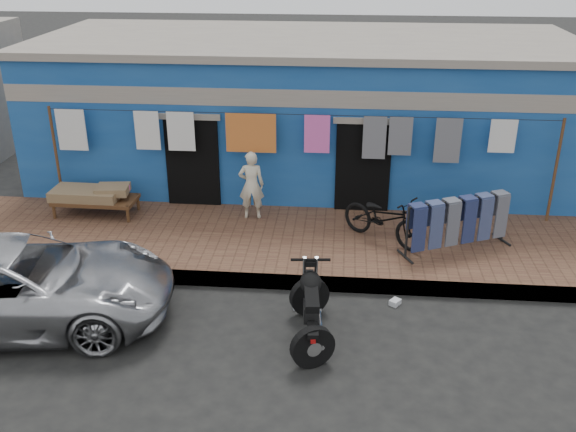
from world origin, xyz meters
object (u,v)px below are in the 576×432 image
object	(u,v)px
charpoy	(96,201)
motorcycle	(311,307)
jeans_rack	(457,223)
car	(15,283)
seated_person	(251,185)
bicycle	(384,213)

from	to	relation	value
charpoy	motorcycle	bearing A→B (deg)	-38.30
jeans_rack	car	bearing A→B (deg)	-159.51
seated_person	charpoy	bearing A→B (deg)	-2.86
car	charpoy	distance (m)	3.56
car	motorcycle	xyz separation A→B (m)	(4.50, -0.06, -0.14)
car	charpoy	size ratio (longest dim) A/B	2.76
bicycle	charpoy	distance (m)	5.81
seated_person	car	bearing A→B (deg)	44.81
jeans_rack	bicycle	bearing A→B (deg)	170.15
car	bicycle	world-z (taller)	bicycle
seated_person	motorcycle	size ratio (longest dim) A/B	0.80
charpoy	jeans_rack	xyz separation A→B (m)	(7.05, -0.95, 0.22)
motorcycle	charpoy	bearing A→B (deg)	136.53
car	bicycle	size ratio (longest dim) A/B	2.77
bicycle	car	bearing A→B (deg)	153.96
car	charpoy	bearing A→B (deg)	-8.21
seated_person	bicycle	world-z (taller)	seated_person
charpoy	jeans_rack	bearing A→B (deg)	-7.70
car	bicycle	distance (m)	6.35
bicycle	motorcycle	distance (m)	3.13
charpoy	jeans_rack	world-z (taller)	jeans_rack
motorcycle	charpoy	xyz separation A→B (m)	(-4.58, 3.62, -0.00)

